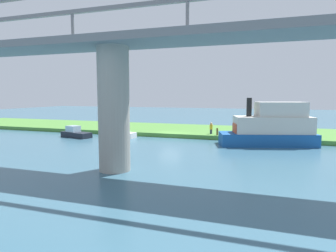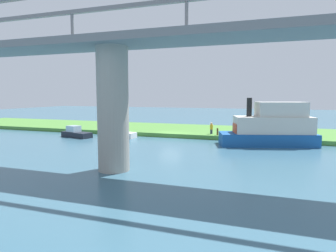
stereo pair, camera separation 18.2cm
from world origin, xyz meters
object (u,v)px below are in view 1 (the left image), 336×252
object	(u,v)px
person_on_bank	(211,128)
mooring_post	(217,132)
bridge_pylon	(114,110)
motorboat_white	(75,133)
houseboat_blue	(118,133)
pontoon_yellow	(271,128)

from	to	relation	value
person_on_bank	mooring_post	size ratio (longest dim) A/B	1.69
person_on_bank	mooring_post	world-z (taller)	person_on_bank
bridge_pylon	motorboat_white	xyz separation A→B (m)	(12.53, -12.59, -3.72)
person_on_bank	motorboat_white	distance (m)	16.63
person_on_bank	bridge_pylon	bearing A→B (deg)	79.07
mooring_post	motorboat_white	world-z (taller)	motorboat_white
bridge_pylon	person_on_bank	size ratio (longest dim) A/B	6.06
mooring_post	houseboat_blue	distance (m)	12.05
mooring_post	houseboat_blue	world-z (taller)	houseboat_blue
pontoon_yellow	houseboat_blue	world-z (taller)	pontoon_yellow
houseboat_blue	pontoon_yellow	bearing A→B (deg)	-179.63
pontoon_yellow	bridge_pylon	bearing A→B (deg)	54.69
bridge_pylon	houseboat_blue	bearing A→B (deg)	-61.99
person_on_bank	pontoon_yellow	bearing A→B (deg)	155.37
mooring_post	pontoon_yellow	world-z (taller)	pontoon_yellow
person_on_bank	pontoon_yellow	world-z (taller)	pontoon_yellow
bridge_pylon	mooring_post	size ratio (longest dim) A/B	10.27
bridge_pylon	person_on_bank	world-z (taller)	bridge_pylon
mooring_post	pontoon_yellow	xyz separation A→B (m)	(-5.88, 2.23, 0.91)
bridge_pylon	houseboat_blue	world-z (taller)	bridge_pylon
mooring_post	houseboat_blue	size ratio (longest dim) A/B	0.19
pontoon_yellow	houseboat_blue	bearing A→B (deg)	0.37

